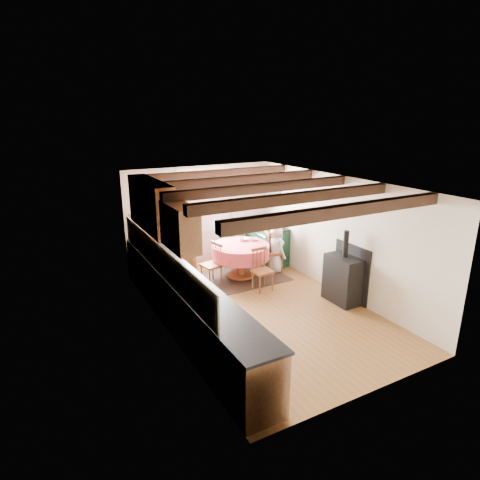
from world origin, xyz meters
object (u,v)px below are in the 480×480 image
cast_iron_stove (344,267)px  child_right (276,248)px  chair_near (263,270)px  child_far (226,243)px  aga_range (267,244)px  dining_table (241,261)px  chair_right (274,251)px  cup (241,240)px  chair_left (211,264)px

cast_iron_stove → child_right: (-0.25, 1.99, -0.16)m
chair_near → child_right: 1.14m
child_far → cast_iron_stove: bearing=127.1°
aga_range → dining_table: bearing=-153.0°
chair_right → child_right: 0.09m
cast_iron_stove → child_right: 2.01m
chair_right → cast_iron_stove: 2.07m
chair_near → aga_range: size_ratio=0.88×
dining_table → chair_right: (0.88, 0.00, 0.10)m
dining_table → chair_near: size_ratio=1.42×
child_far → chair_near: bearing=106.5°
child_right → aga_range: bearing=-20.1°
child_right → cup: size_ratio=11.26×
dining_table → cup: size_ratio=12.75×
chair_left → chair_right: (1.61, 0.01, 0.03)m
cast_iron_stove → child_far: bearing=110.9°
cup → dining_table: bearing=-122.3°
cast_iron_stove → child_right: size_ratio=1.28×
aga_range → child_right: bearing=-103.7°
child_far → cup: (0.07, -0.62, 0.24)m
dining_table → aga_range: (1.04, 0.53, 0.09)m
dining_table → chair_left: chair_left is taller
cast_iron_stove → dining_table: bearing=119.4°
chair_left → cup: bearing=93.9°
chair_right → child_right: (0.02, -0.06, 0.08)m
chair_near → child_right: bearing=42.8°
child_far → child_right: size_ratio=1.02×
cup → chair_near: bearing=-93.2°
chair_right → cup: chair_right is taller
chair_near → child_far: 1.65m
dining_table → cast_iron_stove: 2.36m
cast_iron_stove → child_far: cast_iron_stove is taller
chair_left → cup: chair_left is taller
cast_iron_stove → cup: size_ratio=14.45×
chair_left → child_far: (0.78, 0.82, 0.12)m
dining_table → chair_right: 0.89m
chair_right → aga_range: bearing=-1.2°
aga_range → cast_iron_stove: (0.11, -2.57, 0.25)m
aga_range → cast_iron_stove: size_ratio=0.71×
chair_left → child_right: bearing=78.8°
cast_iron_stove → cup: cast_iron_stove is taller
chair_near → aga_range: aga_range is taller
cast_iron_stove → cup: (-1.02, 2.24, 0.09)m
child_far → cup: bearing=112.4°
child_far → aga_range: bearing=-180.0°
dining_table → cast_iron_stove: (1.15, -2.04, 0.34)m
aga_range → child_far: child_far is taller
chair_right → cup: 0.85m
cup → chair_left: bearing=-166.5°
chair_near → child_far: child_far is taller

